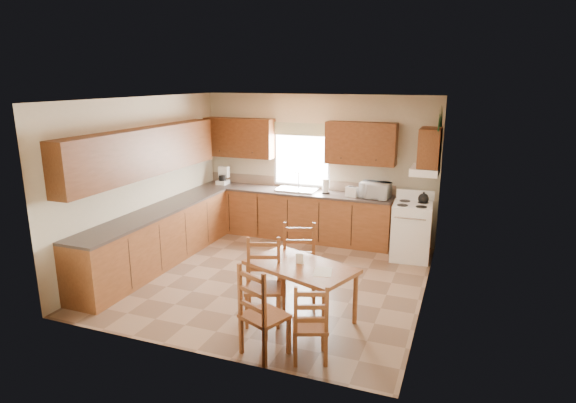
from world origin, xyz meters
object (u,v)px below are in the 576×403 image
(chair_near_right, at_px, (310,321))
(dining_table, at_px, (301,291))
(microwave, at_px, (375,190))
(stove, at_px, (411,232))
(chair_near_left, at_px, (265,310))
(chair_far_left, at_px, (299,266))
(chair_far_right, at_px, (263,283))

(chair_near_right, bearing_deg, dining_table, -85.84)
(microwave, bearing_deg, stove, -19.83)
(chair_near_left, distance_m, chair_near_right, 0.51)
(chair_near_left, relative_size, chair_far_left, 0.97)
(microwave, xyz_separation_m, chair_near_left, (-0.44, -3.90, -0.53))
(stove, distance_m, dining_table, 2.84)
(chair_near_right, relative_size, chair_far_left, 0.84)
(chair_far_left, bearing_deg, stove, 42.44)
(stove, distance_m, chair_near_right, 3.55)
(microwave, distance_m, chair_far_left, 2.70)
(stove, height_order, chair_near_left, chair_near_left)
(stove, bearing_deg, chair_far_left, -121.39)
(dining_table, xyz_separation_m, chair_near_left, (-0.09, -0.93, 0.17))
(microwave, distance_m, chair_near_left, 3.96)
(chair_near_left, height_order, chair_far_left, chair_far_left)
(stove, bearing_deg, chair_near_left, -111.32)
(microwave, relative_size, chair_far_left, 0.43)
(stove, height_order, dining_table, stove)
(microwave, height_order, dining_table, microwave)
(chair_far_right, bearing_deg, chair_near_left, -84.73)
(dining_table, height_order, chair_near_left, chair_near_left)
(microwave, height_order, chair_near_right, microwave)
(chair_far_left, bearing_deg, chair_near_left, -107.16)
(microwave, distance_m, chair_far_right, 3.36)
(microwave, distance_m, dining_table, 3.07)
(chair_far_left, height_order, chair_far_right, chair_far_left)
(chair_near_right, relative_size, chair_far_right, 0.87)
(dining_table, bearing_deg, stove, 88.53)
(chair_near_right, bearing_deg, chair_far_right, -57.14)
(chair_near_left, distance_m, chair_far_left, 1.30)
(chair_near_left, relative_size, chair_near_right, 1.16)
(dining_table, distance_m, chair_near_left, 0.95)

